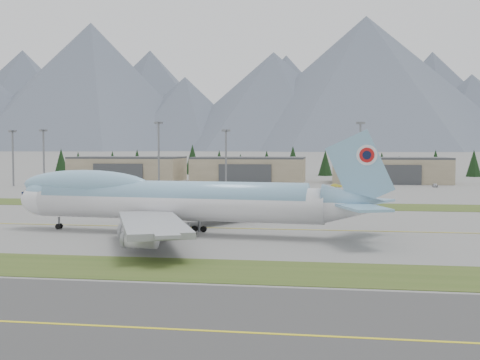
% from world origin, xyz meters
% --- Properties ---
extents(ground, '(7000.00, 7000.00, 0.00)m').
position_xyz_m(ground, '(0.00, 0.00, 0.00)').
color(ground, '#5E5E5C').
rests_on(ground, ground).
extents(grass_strip_near, '(400.00, 14.00, 0.08)m').
position_xyz_m(grass_strip_near, '(0.00, -38.00, 0.00)').
color(grass_strip_near, '#384F1C').
rests_on(grass_strip_near, ground).
extents(grass_strip_far, '(400.00, 18.00, 0.08)m').
position_xyz_m(grass_strip_far, '(0.00, 45.00, 0.00)').
color(grass_strip_far, '#384F1C').
rests_on(grass_strip_far, ground).
extents(asphalt_taxiway, '(400.00, 32.00, 0.04)m').
position_xyz_m(asphalt_taxiway, '(0.00, -62.00, 0.00)').
color(asphalt_taxiway, '#3B3B3B').
rests_on(asphalt_taxiway, ground).
extents(taxiway_line_main, '(400.00, 0.40, 0.02)m').
position_xyz_m(taxiway_line_main, '(0.00, 0.00, 0.00)').
color(taxiway_line_main, yellow).
rests_on(taxiway_line_main, ground).
extents(taxiway_line_near, '(400.00, 0.40, 0.02)m').
position_xyz_m(taxiway_line_near, '(0.00, -62.00, 0.00)').
color(taxiway_line_near, yellow).
rests_on(taxiway_line_near, ground).
extents(boeing_747_freighter, '(68.69, 58.87, 18.05)m').
position_xyz_m(boeing_747_freighter, '(-7.22, -7.86, 5.95)').
color(boeing_747_freighter, white).
rests_on(boeing_747_freighter, ground).
extents(hangar_left, '(48.00, 26.60, 10.80)m').
position_xyz_m(hangar_left, '(-70.00, 149.90, 5.39)').
color(hangar_left, gray).
rests_on(hangar_left, ground).
extents(hangar_center, '(48.00, 26.60, 10.80)m').
position_xyz_m(hangar_center, '(-15.00, 149.90, 5.39)').
color(hangar_center, gray).
rests_on(hangar_center, ground).
extents(hangar_right, '(48.00, 26.60, 10.80)m').
position_xyz_m(hangar_right, '(45.00, 149.90, 5.39)').
color(hangar_right, gray).
rests_on(hangar_right, ground).
extents(floodlight_masts, '(186.23, 7.17, 24.63)m').
position_xyz_m(floodlight_masts, '(-22.23, 109.23, 16.08)').
color(floodlight_masts, slate).
rests_on(floodlight_masts, ground).
extents(service_vehicle_a, '(3.02, 3.83, 1.22)m').
position_xyz_m(service_vehicle_a, '(-24.64, 120.97, 0.00)').
color(service_vehicle_a, '#BDBDBF').
rests_on(service_vehicle_a, ground).
extents(service_vehicle_b, '(4.33, 2.29, 1.36)m').
position_xyz_m(service_vehicle_b, '(22.34, 118.13, 0.00)').
color(service_vehicle_b, gold).
rests_on(service_vehicle_b, ground).
extents(service_vehicle_c, '(1.85, 4.40, 1.27)m').
position_xyz_m(service_vehicle_c, '(59.35, 124.90, 0.00)').
color(service_vehicle_c, '#B4B5B9').
rests_on(service_vehicle_c, ground).
extents(conifer_belt, '(269.21, 14.46, 16.70)m').
position_xyz_m(conifer_belt, '(2.78, 212.30, 7.00)').
color(conifer_belt, black).
rests_on(conifer_belt, ground).
extents(mountain_ridge_front, '(4356.14, 1194.34, 520.74)m').
position_xyz_m(mountain_ridge_front, '(51.85, 2198.65, 232.81)').
color(mountain_ridge_front, '#495362').
rests_on(mountain_ridge_front, ground).
extents(mountain_ridge_rear, '(4527.59, 1055.60, 527.80)m').
position_xyz_m(mountain_ridge_rear, '(91.75, 2900.00, 258.89)').
color(mountain_ridge_rear, '#495362').
rests_on(mountain_ridge_rear, ground).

